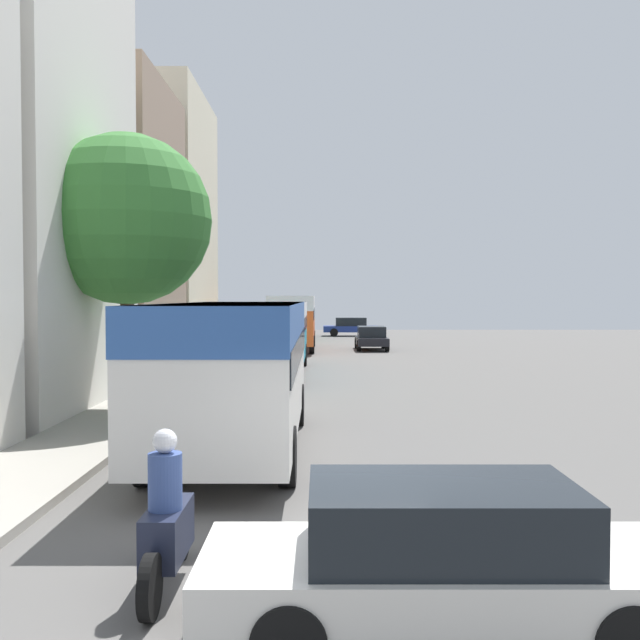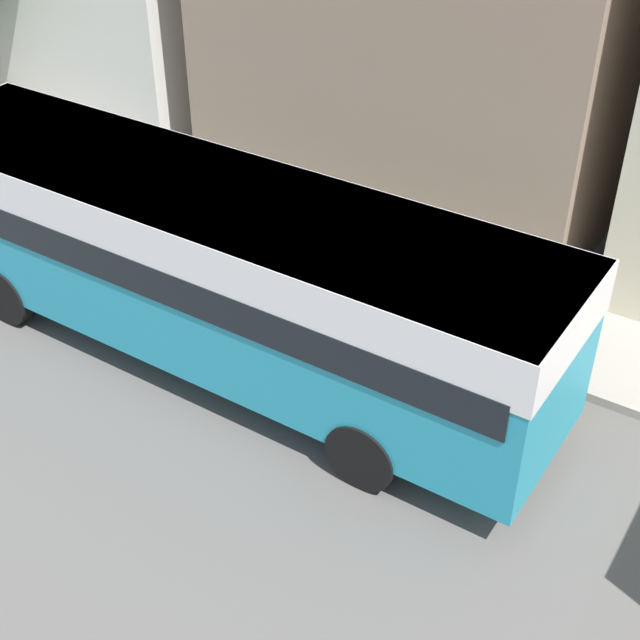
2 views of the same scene
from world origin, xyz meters
name	(u,v)px [view 2 (image 2 of 2)]	position (x,y,z in m)	size (l,w,h in m)	color
bus_following	(208,249)	(-1.93, 21.22, 1.89)	(2.57, 10.92, 2.89)	teal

